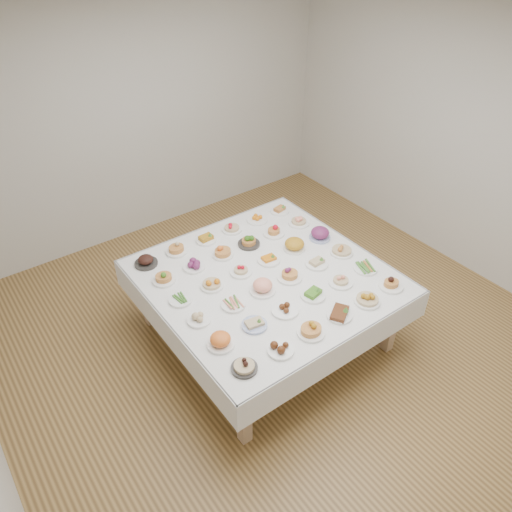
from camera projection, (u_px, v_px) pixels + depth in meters
room_envelope at (276, 166)px, 3.88m from camera, size 5.02×5.02×2.81m
display_table at (266, 281)px, 4.55m from camera, size 2.05×2.05×0.75m
dish_0 at (244, 365)px, 3.60m from camera, size 0.19×0.19×0.10m
dish_1 at (281, 348)px, 3.75m from camera, size 0.20×0.20×0.09m
dish_2 at (311, 328)px, 3.89m from camera, size 0.22×0.22×0.13m
dish_3 at (340, 312)px, 4.05m from camera, size 0.21×0.21×0.10m
dish_4 at (368, 297)px, 4.18m from camera, size 0.22×0.22×0.13m
dish_5 at (391, 283)px, 4.35m from camera, size 0.21×0.21×0.11m
dish_6 at (220, 340)px, 3.79m from camera, size 0.21×0.21×0.12m
dish_7 at (254, 324)px, 3.97m from camera, size 0.20×0.20×0.08m
dish_8 at (285, 308)px, 4.10m from camera, size 0.23×0.23×0.09m
dish_9 at (313, 293)px, 4.26m from camera, size 0.22×0.22×0.09m
dish_10 at (341, 280)px, 4.39m from camera, size 0.21×0.21×0.10m
dish_11 at (365, 267)px, 4.56m from camera, size 0.23×0.21×0.06m
dish_12 at (199, 318)px, 4.02m from camera, size 0.19×0.19×0.08m
dish_13 at (233, 304)px, 4.17m from camera, size 0.21×0.21×0.05m
dish_14 at (263, 286)px, 4.30m from camera, size 0.23×0.23×0.13m
dish_15 at (290, 274)px, 4.45m from camera, size 0.23×0.23×0.12m
dish_16 at (317, 262)px, 4.61m from camera, size 0.21×0.21×0.09m
dish_17 at (342, 248)px, 4.75m from camera, size 0.24×0.24×0.13m
dish_18 at (181, 299)px, 4.22m from camera, size 0.20×0.20×0.05m
dish_19 at (212, 282)px, 4.35m from camera, size 0.21×0.21×0.12m
dish_20 at (241, 269)px, 4.51m from camera, size 0.20×0.20×0.10m
dish_21 at (269, 259)px, 4.66m from camera, size 0.21×0.21×0.08m
dish_22 at (294, 245)px, 4.80m from camera, size 0.21×0.21×0.12m
dish_23 at (320, 233)px, 4.95m from camera, size 0.21×0.21×0.13m
dish_24 at (164, 277)px, 4.41m from camera, size 0.20×0.20×0.12m
dish_25 at (194, 265)px, 4.58m from camera, size 0.20×0.20×0.09m
dish_26 at (223, 252)px, 4.72m from camera, size 0.20×0.20×0.11m
dish_27 at (249, 240)px, 4.86m from camera, size 0.21×0.21×0.13m
dish_28 at (274, 230)px, 5.01m from camera, size 0.21×0.21×0.12m
dish_29 at (299, 220)px, 5.17m from camera, size 0.21×0.21×0.11m
dish_30 at (146, 260)px, 4.61m from camera, size 0.21×0.21×0.12m
dish_31 at (176, 248)px, 4.77m from camera, size 0.21×0.21×0.11m
dish_32 at (206, 239)px, 4.93m from camera, size 0.20×0.20×0.09m
dish_33 at (232, 227)px, 5.07m from camera, size 0.20×0.20×0.11m
dish_34 at (257, 218)px, 5.23m from camera, size 0.22×0.22×0.08m
dish_35 at (280, 210)px, 5.37m from camera, size 0.20×0.20×0.08m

